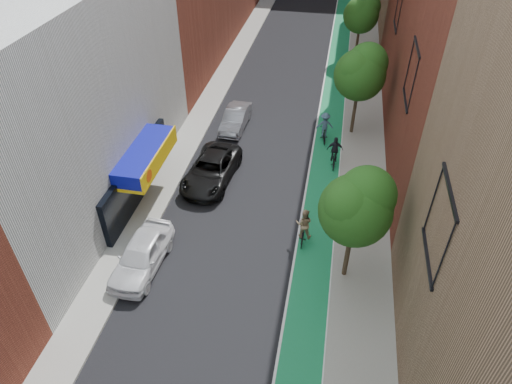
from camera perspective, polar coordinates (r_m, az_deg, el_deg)
The scene contains 13 objects.
bike_lane at distance 36.58m, azimuth 9.35°, elevation 9.12°, with size 2.00×68.00×0.01m, color #167C36.
sidewalk_left at distance 37.92m, azimuth -6.10°, elevation 10.67°, with size 2.00×68.00×0.15m, color gray.
sidewalk_right at distance 36.63m, azimuth 13.29°, elevation 8.73°, with size 3.00×68.00×0.15m, color gray.
building_left_white at distance 27.67m, azimuth -24.07°, elevation 10.08°, with size 8.00×20.00×12.00m, color silver.
tree_near at distance 20.75m, azimuth 12.53°, elevation -1.65°, with size 3.40×3.36×6.42m.
tree_mid at distance 32.68m, azimuth 12.99°, elevation 14.52°, with size 3.55×3.53×6.74m.
tree_far at distance 45.97m, azimuth 13.10°, elevation 21.04°, with size 3.30×3.25×6.21m.
parked_car_white at distance 24.05m, azimuth -14.10°, elevation -7.61°, with size 1.98×4.91×1.67m, color white.
parked_car_black at distance 29.09m, azimuth -5.60°, elevation 2.81°, with size 2.67×5.79×1.61m, color black.
parked_car_silver at distance 34.59m, azimuth -2.55°, elevation 9.17°, with size 1.56×4.47×1.47m, color gray.
cyclist_lane_near at distance 24.65m, azimuth 5.98°, elevation -4.45°, with size 0.90×1.49×2.19m.
cyclist_lane_mid at distance 30.67m, azimuth 9.78°, elevation 4.64°, with size 1.07×1.57×2.15m.
cyclist_lane_far at distance 33.19m, azimuth 8.55°, elevation 7.87°, with size 1.30×1.80×2.18m.
Camera 1 is at (4.10, -5.96, 17.80)m, focal length 32.00 mm.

